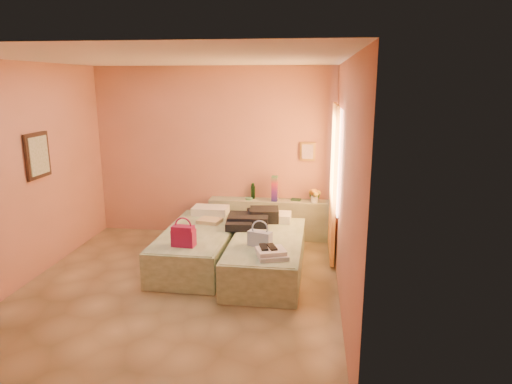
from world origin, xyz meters
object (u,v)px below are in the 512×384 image
water_bottle (253,191)px  blue_handbag (260,239)px  magenta_handbag (184,236)px  headboard_ledge (271,219)px  flower_vase (315,194)px  green_book (296,200)px  bed_left (199,246)px  towel_stack (272,254)px  bed_right (267,255)px

water_bottle → blue_handbag: size_ratio=0.83×
water_bottle → magenta_handbag: water_bottle is taller
headboard_ledge → blue_handbag: 1.79m
flower_vase → green_book: bearing=162.9°
water_bottle → green_book: size_ratio=1.60×
bed_left → flower_vase: flower_vase is taller
headboard_ledge → blue_handbag: blue_handbag is taller
magenta_handbag → blue_handbag: (0.97, 0.12, -0.04)m
flower_vase → blue_handbag: (-0.69, -1.71, -0.19)m
green_book → magenta_handbag: (-1.35, -1.92, -0.03)m
headboard_ledge → blue_handbag: (0.02, -1.77, 0.27)m
magenta_handbag → towel_stack: bearing=-8.2°
flower_vase → magenta_handbag: (-1.65, -1.83, -0.15)m
headboard_ledge → water_bottle: size_ratio=8.16×
bed_left → magenta_handbag: 0.76m
blue_handbag → towel_stack: bearing=-43.7°
flower_vase → blue_handbag: flower_vase is taller
green_book → blue_handbag: bearing=-92.7°
bed_right → water_bottle: size_ratio=7.96×
bed_left → water_bottle: (0.62, 1.29, 0.53)m
water_bottle → towel_stack: size_ratio=0.72×
water_bottle → flower_vase: (1.02, -0.12, 0.01)m
flower_vase → towel_stack: flower_vase is taller
bed_left → water_bottle: water_bottle is taller
headboard_ledge → magenta_handbag: (-0.95, -1.89, 0.31)m
blue_handbag → bed_left: bearing=169.6°
headboard_ledge → water_bottle: (-0.31, 0.06, 0.45)m
magenta_handbag → water_bottle: bearing=76.4°
bed_left → water_bottle: size_ratio=7.96×
magenta_handbag → towel_stack: magenta_handbag is taller
magenta_handbag → blue_handbag: size_ratio=0.96×
headboard_ledge → bed_right: size_ratio=1.02×
bed_right → flower_vase: size_ratio=7.55×
blue_handbag → towel_stack: (0.19, -0.38, -0.05)m
water_bottle → green_book: bearing=-2.2°
bed_left → towel_stack: bearing=-37.9°
bed_right → blue_handbag: (-0.06, -0.31, 0.35)m
magenta_handbag → towel_stack: 1.19m
water_bottle → flower_vase: flower_vase is taller
magenta_handbag → blue_handbag: 0.97m
headboard_ledge → flower_vase: bearing=-5.0°
bed_left → bed_right: same height
bed_right → water_bottle: (-0.39, 1.51, 0.53)m
bed_right → headboard_ledge: bearing=94.2°
headboard_ledge → bed_left: 1.54m
flower_vase → bed_left: bearing=-144.5°
headboard_ledge → water_bottle: water_bottle is taller
green_book → blue_handbag: size_ratio=0.52×
bed_left → headboard_ledge: bearing=54.0°
water_bottle → magenta_handbag: bearing=-108.1°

